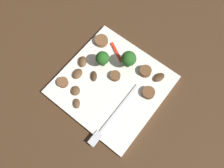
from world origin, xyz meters
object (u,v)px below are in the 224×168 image
(fork, at_px, (111,118))
(sausage_slice_3, at_px, (148,93))
(broccoli_floret_0, at_px, (128,58))
(sausage_slice_2, at_px, (101,41))
(sausage_slice_4, at_px, (145,71))
(mushroom_1, at_px, (78,74))
(mushroom_0, at_px, (76,91))
(plate, at_px, (112,85))
(mushroom_3, at_px, (94,76))
(sausage_slice_0, at_px, (63,82))
(pepper_strip_2, at_px, (116,52))
(sausage_slice_1, at_px, (115,76))
(broccoli_floret_1, at_px, (103,58))
(mushroom_2, at_px, (159,77))
(mushroom_5, at_px, (84,61))
(mushroom_4, at_px, (77,104))

(fork, xyz_separation_m, sausage_slice_3, (-0.10, 0.03, 0.00))
(broccoli_floret_0, distance_m, sausage_slice_2, 0.10)
(sausage_slice_4, height_order, mushroom_1, sausage_slice_4)
(sausage_slice_4, bearing_deg, mushroom_0, -35.13)
(plate, xyz_separation_m, mushroom_3, (0.01, -0.05, 0.01))
(broccoli_floret_0, xyz_separation_m, sausage_slice_0, (0.14, -0.09, -0.03))
(broccoli_floret_0, xyz_separation_m, mushroom_3, (0.08, -0.04, -0.03))
(plate, relative_size, pepper_strip_2, 4.12)
(sausage_slice_1, distance_m, mushroom_0, 0.10)
(sausage_slice_3, relative_size, mushroom_0, 1.25)
(plate, xyz_separation_m, mushroom_1, (0.03, -0.08, 0.01))
(broccoli_floret_1, xyz_separation_m, mushroom_0, (0.10, -0.01, -0.03))
(mushroom_2, bearing_deg, mushroom_5, -65.18)
(sausage_slice_3, distance_m, pepper_strip_2, 0.14)
(sausage_slice_1, bearing_deg, fork, 33.43)
(fork, bearing_deg, plate, -143.11)
(fork, bearing_deg, sausage_slice_0, -88.81)
(sausage_slice_0, bearing_deg, broccoli_floret_0, 145.78)
(sausage_slice_0, height_order, mushroom_4, sausage_slice_0)
(broccoli_floret_0, bearing_deg, sausage_slice_4, 103.34)
(sausage_slice_3, distance_m, mushroom_0, 0.17)
(sausage_slice_1, height_order, mushroom_3, sausage_slice_1)
(pepper_strip_2, bearing_deg, sausage_slice_3, 72.04)
(sausage_slice_3, height_order, mushroom_4, sausage_slice_3)
(sausage_slice_4, height_order, pepper_strip_2, sausage_slice_4)
(mushroom_3, distance_m, mushroom_5, 0.05)
(broccoli_floret_0, xyz_separation_m, mushroom_0, (0.13, -0.05, -0.03))
(sausage_slice_0, relative_size, mushroom_2, 0.83)
(fork, relative_size, mushroom_2, 5.72)
(mushroom_2, bearing_deg, sausage_slice_0, -48.20)
(fork, bearing_deg, mushroom_4, -75.09)
(mushroom_2, bearing_deg, sausage_slice_3, 3.62)
(sausage_slice_1, bearing_deg, mushroom_1, -55.37)
(mushroom_1, relative_size, mushroom_4, 1.19)
(sausage_slice_0, distance_m, mushroom_2, 0.23)
(mushroom_4, bearing_deg, mushroom_2, 147.02)
(broccoli_floret_0, distance_m, sausage_slice_3, 0.09)
(broccoli_floret_1, distance_m, mushroom_4, 0.12)
(mushroom_1, distance_m, mushroom_5, 0.04)
(broccoli_floret_0, relative_size, mushroom_4, 2.28)
(sausage_slice_1, xyz_separation_m, mushroom_0, (0.09, -0.05, -0.00))
(plate, height_order, sausage_slice_4, sausage_slice_4)
(mushroom_2, distance_m, mushroom_5, 0.19)
(broccoli_floret_1, height_order, mushroom_0, broccoli_floret_1)
(mushroom_4, bearing_deg, sausage_slice_4, 154.72)
(plate, xyz_separation_m, sausage_slice_0, (0.07, -0.09, 0.01))
(broccoli_floret_0, bearing_deg, mushroom_5, -56.59)
(fork, relative_size, sausage_slice_0, 6.91)
(mushroom_3, bearing_deg, mushroom_0, -9.87)
(sausage_slice_4, xyz_separation_m, mushroom_4, (0.17, -0.08, -0.00))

